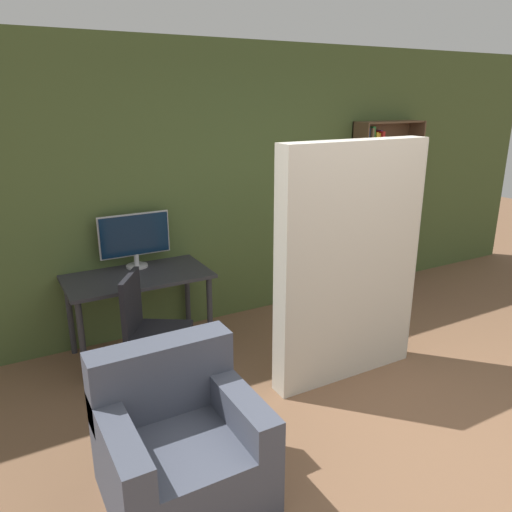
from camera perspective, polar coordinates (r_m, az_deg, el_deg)
ground_plane at (r=3.64m, az=22.17°, el=-21.03°), size 16.00×16.00×0.00m
wall_back at (r=5.06m, az=-0.68°, el=8.14°), size 8.00×0.06×2.70m
desk at (r=4.45m, az=-13.31°, el=-3.31°), size 1.22×0.66×0.73m
monitor at (r=4.55m, az=-13.69°, el=2.10°), size 0.63×0.19×0.49m
office_chair at (r=3.95m, az=-11.67°, el=-9.85°), size 0.61×0.61×0.95m
bookshelf at (r=5.94m, az=13.44°, el=5.47°), size 0.84×0.26×1.94m
mattress_near at (r=3.95m, az=10.66°, el=-0.98°), size 1.28×0.18×1.90m
armchair at (r=3.06m, az=-8.80°, el=-20.40°), size 0.85×0.80×0.85m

